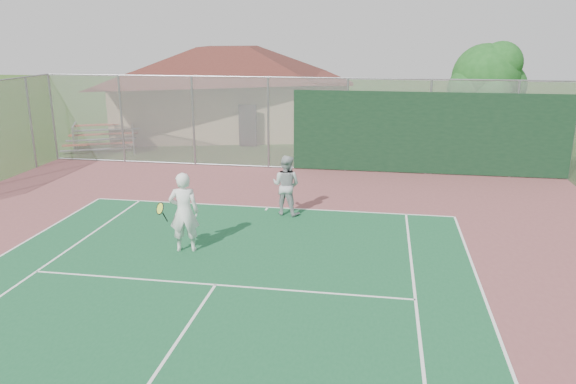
% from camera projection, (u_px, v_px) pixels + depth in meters
% --- Properties ---
extents(back_fence, '(20.08, 0.11, 3.53)m').
position_uv_depth(back_fence, '(349.00, 128.00, 21.02)').
color(back_fence, gray).
rests_on(back_fence, ground).
extents(clubhouse, '(13.81, 10.92, 5.25)m').
position_uv_depth(clubhouse, '(229.00, 81.00, 29.17)').
color(clubhouse, tan).
rests_on(clubhouse, ground).
extents(bleachers, '(3.61, 2.84, 1.10)m').
position_uv_depth(bleachers, '(103.00, 137.00, 25.23)').
color(bleachers, '#AE4228').
rests_on(bleachers, ground).
extents(tree, '(3.42, 3.24, 4.77)m').
position_uv_depth(tree, '(487.00, 80.00, 24.18)').
color(tree, '#3C2416').
rests_on(tree, ground).
extents(player_white_front, '(1.08, 0.81, 1.95)m').
position_uv_depth(player_white_front, '(184.00, 213.00, 13.38)').
color(player_white_front, silver).
rests_on(player_white_front, ground).
extents(player_grey_back, '(0.98, 0.85, 1.74)m').
position_uv_depth(player_grey_back, '(286.00, 186.00, 16.14)').
color(player_grey_back, '#ACB0B2').
rests_on(player_grey_back, ground).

